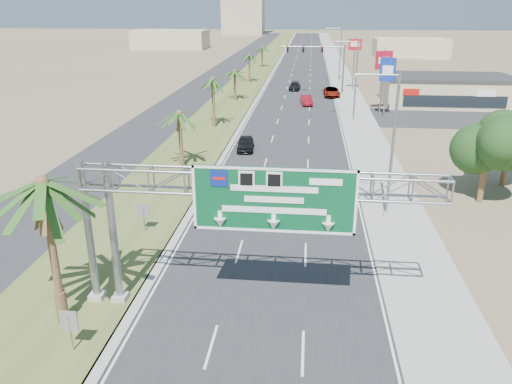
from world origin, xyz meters
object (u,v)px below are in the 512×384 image
object	(u,v)px
car_mid_lane	(306,100)
car_far	(295,86)
car_right_lane	(332,92)
sign_gantry	(240,194)
palm_near	(42,184)
car_left_lane	(245,143)
pole_sign_red_far	(355,49)
signal_mast	(331,65)
store_building	(446,91)
pole_sign_red_near	(384,64)
pole_sign_blue	(387,72)

from	to	relation	value
car_mid_lane	car_far	xyz separation A→B (m)	(-2.14, 13.60, -0.03)
car_right_lane	sign_gantry	bearing A→B (deg)	-97.40
palm_near	car_left_lane	size ratio (longest dim) A/B	2.02
car_left_lane	pole_sign_red_far	bearing A→B (deg)	66.33
signal_mast	car_right_lane	world-z (taller)	signal_mast
store_building	car_left_lane	distance (m)	38.31
car_right_lane	pole_sign_red_near	bearing A→B (deg)	-63.83
signal_mast	car_right_lane	xyz separation A→B (m)	(0.33, -0.84, -4.11)
store_building	pole_sign_red_far	xyz separation A→B (m)	(-12.73, 11.52, 4.96)
sign_gantry	car_mid_lane	bearing A→B (deg)	87.27
pole_sign_blue	pole_sign_red_far	bearing A→B (deg)	96.84
car_far	pole_sign_red_far	size ratio (longest dim) A/B	0.51
palm_near	pole_sign_blue	size ratio (longest dim) A/B	1.06
signal_mast	store_building	xyz separation A→B (m)	(16.83, -5.97, -2.85)
car_right_lane	car_far	world-z (taller)	car_right_lane
signal_mast	pole_sign_red_far	distance (m)	7.21
palm_near	pole_sign_red_near	bearing A→B (deg)	67.84
signal_mast	pole_sign_red_near	xyz separation A→B (m)	(6.50, -12.72, 1.73)
palm_near	car_left_lane	xyz separation A→B (m)	(4.78, 30.28, -6.23)
pole_sign_blue	car_mid_lane	bearing A→B (deg)	144.52
car_right_lane	car_far	distance (m)	8.64
car_far	pole_sign_blue	distance (m)	24.93
car_left_lane	car_mid_lane	world-z (taller)	car_left_lane
car_left_lane	car_far	world-z (taller)	car_left_lane
signal_mast	pole_sign_red_near	size ratio (longest dim) A/B	1.22
store_building	car_mid_lane	xyz separation A→B (m)	(-20.50, -2.38, -1.31)
signal_mast	car_right_lane	bearing A→B (deg)	-68.60
car_right_lane	car_far	xyz separation A→B (m)	(-6.14, 6.08, -0.09)
sign_gantry	pole_sign_blue	xyz separation A→B (m)	(12.88, 46.33, -0.22)
sign_gantry	signal_mast	size ratio (longest dim) A/B	1.63
palm_near	store_building	distance (m)	66.04
car_left_lane	pole_sign_red_near	world-z (taller)	pole_sign_red_near
palm_near	signal_mast	size ratio (longest dim) A/B	0.81
signal_mast	pole_sign_blue	xyz separation A→B (m)	(6.65, -15.71, 0.99)
palm_near	signal_mast	distance (m)	65.60
store_building	car_left_lane	size ratio (longest dim) A/B	4.36
palm_near	pole_sign_red_near	distance (m)	55.34
pole_sign_red_far	car_far	bearing A→B (deg)	-178.27
pole_sign_blue	pole_sign_red_far	size ratio (longest dim) A/B	0.89
car_left_lane	car_right_lane	distance (m)	34.32
sign_gantry	palm_near	bearing A→B (deg)	-166.68
palm_near	pole_sign_red_far	size ratio (longest dim) A/B	0.95
car_right_lane	car_left_lane	bearing A→B (deg)	-108.07
car_far	pole_sign_blue	xyz separation A→B (m)	(12.46, -20.96, 5.19)
car_left_lane	pole_sign_blue	distance (m)	24.76
sign_gantry	store_building	world-z (taller)	sign_gantry
car_left_lane	pole_sign_red_far	xyz separation A→B (m)	(13.69, 39.23, 6.25)
pole_sign_red_near	store_building	bearing A→B (deg)	33.18
car_far	pole_sign_red_near	world-z (taller)	pole_sign_red_near
store_building	pole_sign_blue	distance (m)	14.60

